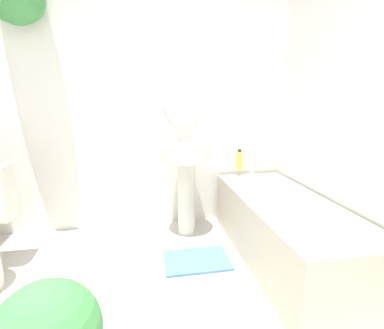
% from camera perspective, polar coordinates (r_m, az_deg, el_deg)
% --- Properties ---
extents(wall_back, '(2.96, 0.44, 2.40)m').
position_cam_1_polar(wall_back, '(2.69, -14.08, 14.90)').
color(wall_back, silver).
rests_on(wall_back, ground_plane).
extents(wall_right, '(0.06, 2.53, 2.40)m').
position_cam_1_polar(wall_right, '(2.06, 34.50, 9.80)').
color(wall_right, silver).
rests_on(wall_right, ground_plane).
extents(pedestal_sink, '(0.44, 0.44, 0.94)m').
position_cam_1_polar(pedestal_sink, '(2.53, -1.19, -1.41)').
color(pedestal_sink, beige).
rests_on(pedestal_sink, ground_plane).
extents(bathtub, '(0.64, 1.58, 0.57)m').
position_cam_1_polar(bathtub, '(2.34, 18.30, -12.30)').
color(bathtub, '#B2A893').
rests_on(bathtub, ground_plane).
extents(shampoo_bottle, '(0.06, 0.06, 0.19)m').
position_cam_1_polar(shampoo_bottle, '(2.79, 9.69, 0.97)').
color(shampoo_bottle, gold).
rests_on(shampoo_bottle, bathtub).
extents(bath_mat, '(0.51, 0.35, 0.02)m').
position_cam_1_polar(bath_mat, '(2.31, 0.94, -19.05)').
color(bath_mat, '#4C7093').
rests_on(bath_mat, ground_plane).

